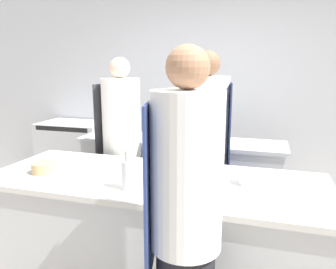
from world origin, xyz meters
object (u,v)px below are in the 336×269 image
object	(u,v)px
oven_range	(76,154)
bowl_prep_small	(251,178)
chef_at_stove	(206,153)
bottle_olive_oil	(171,164)
chef_at_prep_near	(185,231)
bowl_mixing_large	(44,168)
bottle_vinegar	(209,172)
chef_at_pass_far	(122,149)
cup	(159,185)
bottle_wine	(128,174)

from	to	relation	value
oven_range	bowl_prep_small	distance (m)	3.04
chef_at_stove	bottle_olive_oil	xyz separation A→B (m)	(-0.14, -0.67, 0.08)
oven_range	chef_at_stove	bearing A→B (deg)	-26.97
chef_at_prep_near	bowl_mixing_large	distance (m)	1.37
bottle_vinegar	bowl_prep_small	size ratio (longest dim) A/B	1.43
chef_at_pass_far	cup	world-z (taller)	chef_at_pass_far
chef_at_stove	bottle_vinegar	distance (m)	0.81
bowl_prep_small	oven_range	bearing A→B (deg)	145.53
bottle_vinegar	bowl_mixing_large	xyz separation A→B (m)	(-1.25, -0.08, -0.06)
chef_at_stove	chef_at_pass_far	world-z (taller)	chef_at_stove
chef_at_pass_far	bottle_wine	bearing A→B (deg)	-132.40
chef_at_stove	bottle_vinegar	size ratio (longest dim) A/B	7.24
chef_at_prep_near	chef_at_stove	world-z (taller)	chef_at_stove
chef_at_prep_near	cup	size ratio (longest dim) A/B	20.31
oven_range	chef_at_prep_near	xyz separation A→B (m)	(2.20, -2.48, 0.44)
bottle_vinegar	bowl_mixing_large	world-z (taller)	bottle_vinegar
bottle_vinegar	bottle_olive_oil	bearing A→B (deg)	157.91
oven_range	bottle_vinegar	distance (m)	2.91
oven_range	bottle_vinegar	size ratio (longest dim) A/B	3.66
chef_at_stove	chef_at_pass_far	bearing A→B (deg)	-98.18
chef_at_pass_far	bowl_prep_small	distance (m)	1.43
bottle_wine	bowl_prep_small	bearing A→B (deg)	23.45
chef_at_pass_far	bottle_vinegar	world-z (taller)	chef_at_pass_far
bottle_vinegar	bowl_prep_small	world-z (taller)	bottle_vinegar
chef_at_stove	cup	xyz separation A→B (m)	(-0.13, -0.97, 0.03)
chef_at_pass_far	bottle_vinegar	distance (m)	1.28
bowl_mixing_large	oven_range	bearing A→B (deg)	116.65
bottle_olive_oil	bottle_vinegar	size ratio (longest dim) A/B	0.93
bowl_prep_small	chef_at_pass_far	bearing A→B (deg)	152.59
cup	chef_at_pass_far	bearing A→B (deg)	126.07
chef_at_pass_far	bowl_mixing_large	xyz separation A→B (m)	(-0.25, -0.86, 0.04)
chef_at_prep_near	bottle_olive_oil	bearing A→B (deg)	7.70
cup	bottle_vinegar	bearing A→B (deg)	32.12
bottle_wine	bowl_mixing_large	size ratio (longest dim) A/B	1.48
bottle_vinegar	bowl_prep_small	bearing A→B (deg)	25.96
bottle_vinegar	bottle_wine	distance (m)	0.54
bottle_olive_oil	bowl_prep_small	distance (m)	0.57
bottle_olive_oil	bowl_prep_small	bearing A→B (deg)	0.85
oven_range	bowl_mixing_large	world-z (taller)	bowl_mixing_large
bottle_vinegar	cup	world-z (taller)	bottle_vinegar
chef_at_prep_near	cup	bearing A→B (deg)	18.43
chef_at_prep_near	bottle_olive_oil	size ratio (longest dim) A/B	7.66
chef_at_stove	bottle_olive_oil	size ratio (longest dim) A/B	7.82
cup	bowl_prep_small	bearing A→B (deg)	29.27
chef_at_stove	bowl_prep_small	xyz separation A→B (m)	(0.43, -0.66, 0.02)
bowl_mixing_large	cup	distance (m)	0.96
oven_range	chef_at_stove	distance (m)	2.34
chef_at_pass_far	bottle_olive_oil	size ratio (longest dim) A/B	7.60
oven_range	bowl_prep_small	xyz separation A→B (m)	(2.47, -1.70, 0.47)
oven_range	bottle_wine	size ratio (longest dim) A/B	3.48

